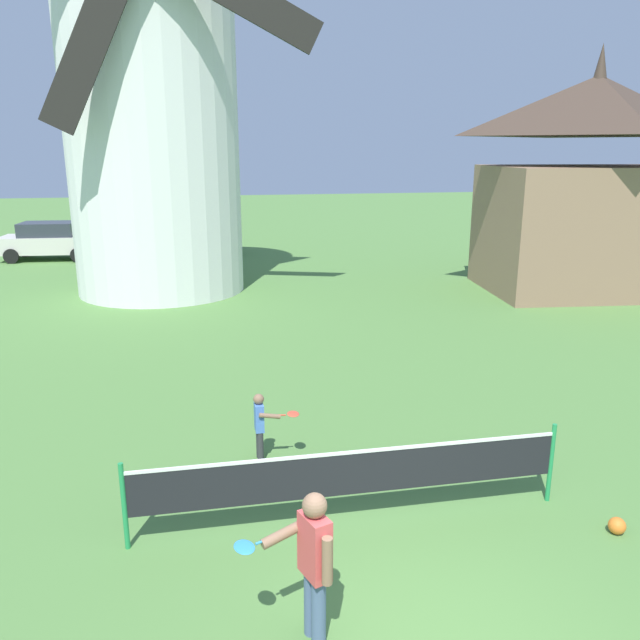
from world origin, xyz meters
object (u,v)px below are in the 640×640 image
stray_ball (617,526)px  player_far (261,423)px  parked_car_cream (50,240)px  chapel (588,189)px  tennis_net (352,473)px  player_near (313,559)px  parked_car_green (180,237)px  windmill (149,68)px

stray_ball → player_far: bearing=145.9°
player_far → parked_car_cream: (-6.86, 19.44, 0.21)m
stray_ball → chapel: 14.87m
tennis_net → chapel: bearing=47.7°
player_near → chapel: (11.40, 13.43, 2.41)m
player_near → parked_car_green: (-1.61, 23.25, -0.06)m
chapel → parked_car_green: bearing=143.0°
parked_car_cream → chapel: chapel is taller
player_near → stray_ball: bearing=13.6°
parked_car_cream → parked_car_green: (5.35, 0.11, 0.00)m
stray_ball → parked_car_green: (-5.55, 22.29, 0.71)m
player_far → stray_ball: bearing=-34.1°
windmill → player_near: size_ratio=9.37×
tennis_net → parked_car_green: 21.58m
windmill → parked_car_green: bearing=86.4°
tennis_net → chapel: chapel is taller
player_far → parked_car_green: 19.61m
player_far → parked_car_green: bearing=94.4°
player_far → parked_car_cream: parked_car_cream is taller
stray_ball → player_near: bearing=-166.4°
stray_ball → parked_car_cream: bearing=116.2°
tennis_net → windmill: bearing=101.4°
tennis_net → parked_car_green: (-2.42, 21.44, 0.12)m
windmill → chapel: size_ratio=1.90×
windmill → stray_ball: windmill is taller
parked_car_cream → parked_car_green: same height
tennis_net → player_far: size_ratio=5.18×
tennis_net → parked_car_green: bearing=96.5°
player_near → player_far: player_near is taller
tennis_net → parked_car_cream: bearing=110.0°
windmill → parked_car_cream: 10.51m
tennis_net → parked_car_green: parked_car_green is taller
parked_car_cream → stray_ball: bearing=-63.8°
stray_ball → windmill: bearing=111.6°
player_far → stray_ball: size_ratio=5.02×
tennis_net → player_near: 1.99m
player_far → windmill: bearing=99.0°
parked_car_cream → player_near: bearing=-73.3°
chapel → player_far: bearing=-139.7°
parked_car_green → chapel: size_ratio=0.59×
player_far → stray_ball: 4.90m
player_near → stray_ball: size_ratio=7.37×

